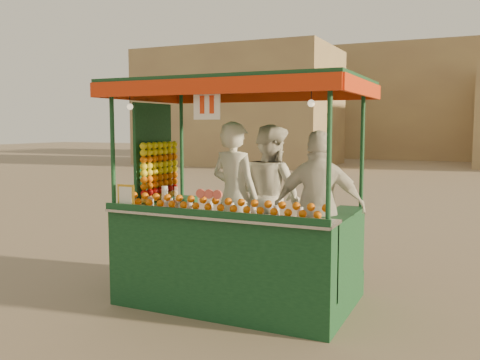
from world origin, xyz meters
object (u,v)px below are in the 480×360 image
at_px(vendor_middle, 271,196).
at_px(vendor_right, 319,208).
at_px(juice_cart, 230,232).
at_px(vendor_left, 235,196).

distance_m(vendor_middle, vendor_right, 0.90).
distance_m(juice_cart, vendor_right, 1.06).
relative_size(juice_cart, vendor_middle, 1.59).
relative_size(vendor_middle, vendor_right, 1.04).
bearing_deg(vendor_middle, vendor_right, 177.38).
distance_m(vendor_left, vendor_middle, 0.46).
bearing_deg(juice_cart, vendor_middle, 69.28).
height_order(vendor_left, vendor_middle, vendor_left).
xyz_separation_m(vendor_middle, vendor_right, (0.75, -0.49, -0.03)).
bearing_deg(vendor_right, vendor_left, -24.03).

